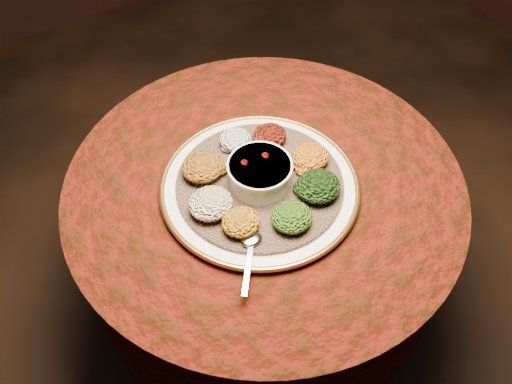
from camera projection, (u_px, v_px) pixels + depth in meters
table at (264, 227)px, 1.50m from camera, size 0.96×0.96×0.73m
platter at (260, 187)px, 1.33m from camera, size 0.50×0.50×0.02m
injera at (260, 184)px, 1.32m from camera, size 0.51×0.51×0.01m
stew_bowl at (260, 172)px, 1.29m from camera, size 0.15×0.15×0.06m
spoon at (251, 244)px, 1.21m from camera, size 0.11×0.13×0.01m
portion_ayib at (235, 139)px, 1.38m from camera, size 0.08×0.07×0.04m
portion_kitfo at (269, 136)px, 1.39m from camera, size 0.08×0.08×0.04m
portion_tikil at (310, 157)px, 1.34m from camera, size 0.09×0.08×0.04m
portion_gomen at (318, 186)px, 1.28m from camera, size 0.10×0.10×0.05m
portion_mixveg at (292, 217)px, 1.23m from camera, size 0.09×0.09×0.04m
portion_kik at (241, 222)px, 1.22m from camera, size 0.08×0.08×0.04m
portion_timatim at (211, 203)px, 1.25m from camera, size 0.10×0.09×0.05m
portion_shiro at (203, 167)px, 1.32m from camera, size 0.10×0.09×0.05m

